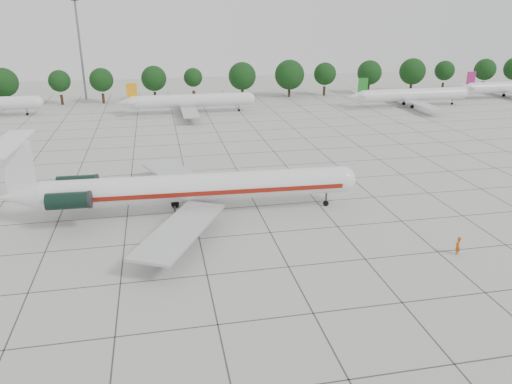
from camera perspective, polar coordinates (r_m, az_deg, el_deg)
The scene contains 8 objects.
ground at distance 56.36m, azimuth 1.64°, elevation -4.66°, with size 260.00×260.00×0.00m, color #B6B7AF.
apron_joints at distance 69.92m, azimuth -1.11°, elevation 0.51°, with size 170.00×170.00×0.02m, color #383838.
main_airliner at distance 60.32m, azimuth -8.77°, elevation 0.47°, with size 42.62×33.46×9.98m.
ground_crew at distance 55.24m, azimuth 22.07°, elevation -5.70°, with size 0.72×0.47×1.97m, color #BF4B0B.
bg_airliner_c at distance 119.47m, azimuth -7.47°, elevation 10.28°, with size 28.24×27.20×7.40m.
bg_airliner_d at distance 132.62m, azimuth 17.39°, elevation 10.55°, with size 28.24×27.20×7.40m.
tree_line at distance 135.81m, azimuth -11.59°, elevation 12.59°, with size 249.86×8.44×10.22m.
floodlight_mast at distance 143.12m, azimuth -19.48°, elevation 15.61°, with size 1.60×1.60×25.45m.
Camera 1 is at (-11.64, -49.60, 24.09)m, focal length 35.00 mm.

